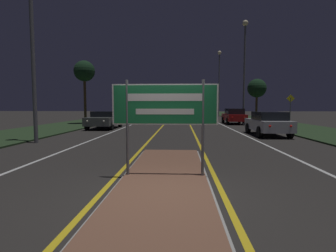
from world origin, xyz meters
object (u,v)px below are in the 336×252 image
Objects in this scene: highway_sign at (165,108)px; car_receding_1 at (234,116)px; car_receding_2 at (196,113)px; car_approaching_0 at (105,119)px; car_receding_0 at (268,123)px; car_approaching_1 at (157,115)px; streetlight_left_near at (31,17)px; car_approaching_2 at (161,112)px; car_receding_3 at (191,111)px; streetlight_right_near at (245,58)px; streetlight_right_far at (219,73)px; warning_sign at (290,108)px.

highway_sign is 0.60× the size of car_receding_1.
car_receding_2 is at bearing 104.87° from car_receding_1.
car_receding_1 is 0.95× the size of car_approaching_0.
car_approaching_1 is (-7.97, 15.07, -0.01)m from car_receding_0.
car_approaching_0 is at bearing 111.77° from highway_sign.
streetlight_left_near is 30.56m from car_approaching_2.
highway_sign is at bearing -84.36° from car_approaching_1.
car_receding_1 is 18.25m from car_approaching_2.
streetlight_left_near reaches higher than car_receding_3.
car_approaching_1 is at bearing -88.28° from car_approaching_2.
highway_sign is at bearing -120.02° from car_receding_0.
car_approaching_2 is at bearing 119.13° from streetlight_right_near.
car_receding_1 is at bearing -93.08° from streetlight_right_far.
warning_sign is at bearing 58.51° from highway_sign.
streetlight_right_near reaches higher than car_approaching_2.
streetlight_right_far is (0.04, 16.90, 0.71)m from streetlight_right_near.
streetlight_right_far is 26.12m from car_approaching_0.
highway_sign reaches higher than car_approaching_2.
car_receding_2 is 17.94m from warning_sign.
car_receding_0 is 1.00× the size of car_receding_2.
streetlight_right_near is 2.29× the size of car_approaching_2.
streetlight_right_near reaches higher than streetlight_left_near.
streetlight_right_far reaches higher than car_receding_2.
streetlight_left_near is 2.19× the size of car_receding_0.
car_receding_2 is at bearing 110.22° from warning_sign.
streetlight_right_near reaches higher than warning_sign.
car_approaching_0 is 1.74× the size of warning_sign.
car_receding_1 is at bearing -33.03° from car_approaching_1.
highway_sign is 0.61× the size of car_receding_2.
warning_sign is (6.19, -16.81, 0.84)m from car_receding_2.
car_receding_0 is at bearing -84.43° from car_receding_3.
car_receding_3 is at bearing 90.78° from car_receding_2.
streetlight_right_far reaches higher than car_receding_0.
streetlight_right_near is at bearing 85.07° from car_receding_0.
car_approaching_1 is at bearing 148.91° from streetlight_right_near.
streetlight_left_near is at bearing 138.06° from highway_sign.
car_approaching_2 reaches higher than car_approaching_1.
car_receding_0 is 0.93× the size of car_receding_3.
car_receding_3 is 8.59m from car_approaching_2.
car_receding_0 is at bearing -94.93° from streetlight_right_near.
streetlight_left_near is at bearing -133.59° from streetlight_right_near.
car_receding_3 is at bearing 99.89° from streetlight_right_near.
car_approaching_1 is (-8.81, 5.31, -5.58)m from streetlight_right_near.
car_receding_3 is 29.85m from car_approaching_0.
car_receding_1 is (11.99, 13.65, -5.05)m from streetlight_left_near.
streetlight_right_near is 5.60m from car_receding_1.
car_receding_0 is at bearing -21.19° from car_approaching_0.
streetlight_right_near is 11.26m from car_receding_0.
streetlight_left_near reaches higher than car_receding_1.
streetlight_right_near is 11.70m from car_approaching_1.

